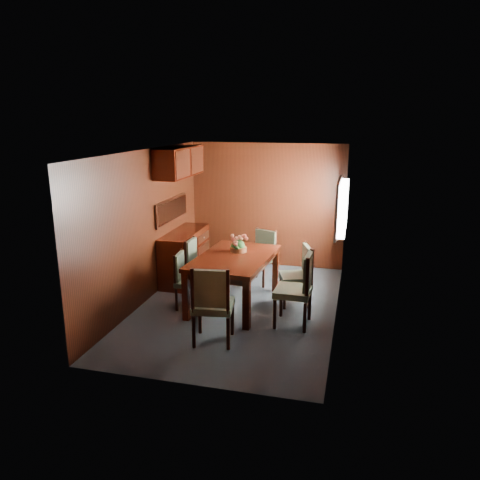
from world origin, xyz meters
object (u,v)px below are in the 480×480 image
(chair_left_near, at_px, (186,277))
(chair_right_near, at_px, (299,285))
(sideboard, at_px, (185,256))
(dining_table, at_px, (234,263))
(chair_head, at_px, (212,301))
(flower_centerpiece, at_px, (239,244))

(chair_left_near, xyz_separation_m, chair_right_near, (1.78, -0.22, 0.11))
(sideboard, relative_size, dining_table, 0.79)
(chair_left_near, height_order, chair_right_near, chair_right_near)
(chair_head, bearing_deg, dining_table, 84.56)
(chair_right_near, bearing_deg, chair_head, 132.69)
(sideboard, xyz_separation_m, chair_left_near, (0.47, -1.19, 0.04))
(dining_table, distance_m, flower_centerpiece, 0.35)
(sideboard, height_order, chair_left_near, sideboard)
(sideboard, distance_m, chair_right_near, 2.66)
(sideboard, xyz_separation_m, chair_head, (1.24, -2.27, 0.15))
(chair_left_near, distance_m, chair_head, 1.33)
(dining_table, bearing_deg, flower_centerpiece, 94.09)
(dining_table, distance_m, chair_head, 1.36)
(sideboard, height_order, chair_right_near, chair_right_near)
(sideboard, bearing_deg, flower_centerpiece, -29.40)
(dining_table, xyz_separation_m, flower_centerpiece, (0.00, 0.25, 0.24))
(chair_right_near, distance_m, chair_head, 1.32)
(chair_right_near, relative_size, flower_centerpiece, 3.91)
(flower_centerpiece, bearing_deg, dining_table, -90.76)
(sideboard, relative_size, flower_centerpiece, 5.08)
(chair_right_near, bearing_deg, sideboard, 60.12)
(sideboard, xyz_separation_m, dining_table, (1.17, -0.91, 0.23))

